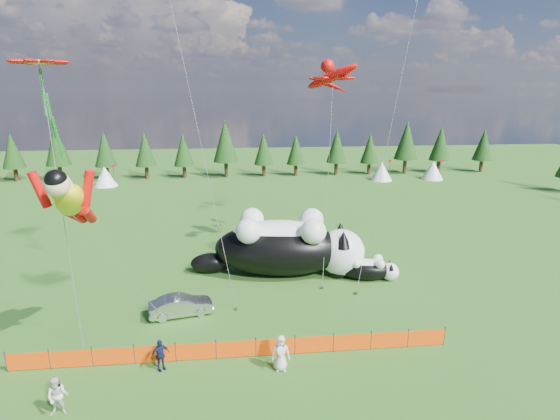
# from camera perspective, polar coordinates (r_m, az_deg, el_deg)

# --- Properties ---
(ground) EXTENTS (160.00, 160.00, 0.00)m
(ground) POSITION_cam_1_polar(r_m,az_deg,el_deg) (26.04, -5.77, -14.95)
(ground) COLOR #143D0B
(ground) RESTS_ON ground
(safety_fence) EXTENTS (22.06, 0.06, 1.10)m
(safety_fence) POSITION_cam_1_polar(r_m,az_deg,el_deg) (23.22, -5.75, -17.61)
(safety_fence) COLOR #262626
(safety_fence) RESTS_ON ground
(tree_line) EXTENTS (90.00, 4.00, 8.00)m
(tree_line) POSITION_cam_1_polar(r_m,az_deg,el_deg) (68.10, -6.12, 7.64)
(tree_line) COLOR black
(tree_line) RESTS_ON ground
(festival_tents) EXTENTS (50.00, 3.20, 2.80)m
(festival_tents) POSITION_cam_1_polar(r_m,az_deg,el_deg) (64.49, 3.81, 4.91)
(festival_tents) COLOR white
(festival_tents) RESTS_ON ground
(cat_large) EXTENTS (12.79, 5.70, 4.63)m
(cat_large) POSITION_cam_1_polar(r_m,az_deg,el_deg) (31.89, 0.98, -4.64)
(cat_large) COLOR black
(cat_large) RESTS_ON ground
(cat_small) EXTENTS (4.76, 2.29, 1.73)m
(cat_small) POSITION_cam_1_polar(r_m,az_deg,el_deg) (32.05, 11.58, -7.50)
(cat_small) COLOR black
(cat_small) RESTS_ON ground
(car) EXTENTS (3.97, 2.08, 1.25)m
(car) POSITION_cam_1_polar(r_m,az_deg,el_deg) (27.47, -12.81, -12.09)
(car) COLOR silver
(car) RESTS_ON ground
(spectator_b) EXTENTS (0.87, 0.52, 1.77)m
(spectator_b) POSITION_cam_1_polar(r_m,az_deg,el_deg) (21.69, -27.04, -20.88)
(spectator_b) COLOR silver
(spectator_b) RESTS_ON ground
(spectator_c) EXTENTS (1.06, 0.93, 1.63)m
(spectator_c) POSITION_cam_1_polar(r_m,az_deg,el_deg) (22.88, -15.39, -17.79)
(spectator_c) COLOR #15193B
(spectator_c) RESTS_ON ground
(spectator_e) EXTENTS (0.91, 0.60, 1.83)m
(spectator_e) POSITION_cam_1_polar(r_m,az_deg,el_deg) (22.08, 0.08, -18.18)
(spectator_e) COLOR silver
(spectator_e) RESTS_ON ground
(superhero_kite) EXTENTS (6.08, 5.82, 10.67)m
(superhero_kite) POSITION_cam_1_polar(r_m,az_deg,el_deg) (22.53, -25.73, 1.15)
(superhero_kite) COLOR yellow
(superhero_kite) RESTS_ON ground
(gecko_kite) EXTENTS (6.96, 10.64, 16.15)m
(gecko_kite) POSITION_cam_1_polar(r_m,az_deg,el_deg) (34.78, 6.76, 16.89)
(gecko_kite) COLOR red
(gecko_kite) RESTS_ON ground
(flower_kite) EXTENTS (3.89, 6.13, 15.06)m
(flower_kite) POSITION_cam_1_polar(r_m,az_deg,el_deg) (26.74, -28.90, 16.18)
(flower_kite) COLOR red
(flower_kite) RESTS_ON ground
(diamond_kite_a) EXTENTS (3.92, 4.07, 19.92)m
(diamond_kite_a) POSITION_cam_1_polar(r_m,az_deg,el_deg) (28.42, -14.04, 24.54)
(diamond_kite_a) COLOR blue
(diamond_kite_a) RESTS_ON ground
(diamond_kite_b) EXTENTS (5.26, 5.93, 20.54)m
(diamond_kite_b) POSITION_cam_1_polar(r_m,az_deg,el_deg) (33.62, 17.23, 23.44)
(diamond_kite_b) COLOR #0B8A7F
(diamond_kite_b) RESTS_ON ground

